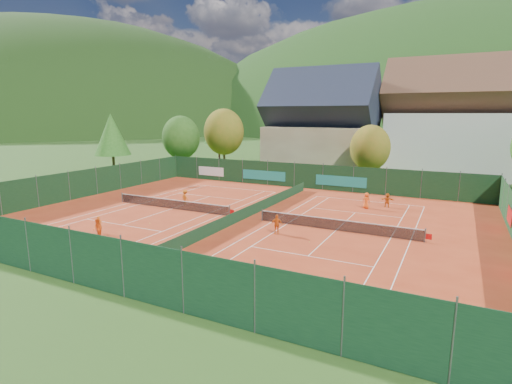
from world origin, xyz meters
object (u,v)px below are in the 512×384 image
Objects in this scene: player_left_near at (99,225)px; player_right_far_a at (366,201)px; hotel_block_a at (461,125)px; player_right_far_b at (387,200)px; ball_hopper at (330,283)px; player_left_mid at (98,229)px; player_left_far at (185,197)px; chalet at (321,129)px; player_right_near at (276,224)px.

player_right_far_a is at bearing 14.42° from player_left_near.
hotel_block_a is 27.45m from player_right_far_b.
player_left_mid reaches higher than ball_hopper.
player_right_far_a is at bearing 34.77° from player_right_far_b.
player_left_near is 0.83× the size of player_right_far_a.
player_left_near is 26.13m from player_right_far_b.
player_left_far reaches higher than player_left_near.
player_left_far is (-1.01, 11.80, 0.02)m from player_left_mid.
hotel_block_a is at bearing -108.38° from player_right_far_b.
hotel_block_a is at bearing 17.53° from chalet.
hotel_block_a is at bearing -90.59° from player_right_far_a.
player_right_near is 0.96× the size of player_right_far_a.
player_right_far_a is (16.46, 17.33, 0.13)m from player_left_near.
player_right_far_b is at bearing 13.92° from player_left_near.
player_right_far_a is (-2.25, 19.50, 0.22)m from ball_hopper.
chalet is at bearing -162.47° from hotel_block_a.
hotel_block_a is 16.69× the size of player_left_near.
chalet is 24.70m from player_right_far_b.
hotel_block_a is 42.11m from player_left_far.
player_right_near is (-11.78, -38.90, -6.64)m from hotel_block_a.
player_right_far_a is 2.24m from player_right_far_b.
hotel_block_a is 14.49× the size of player_right_near.
player_left_mid is (-22.88, -45.84, -6.64)m from hotel_block_a.
player_left_far is 19.83m from player_right_far_b.
player_right_far_b is (13.23, -20.00, -5.93)m from chalet.
player_left_mid is 0.96× the size of player_right_far_a.
player_right_far_b is at bearing 91.51° from ball_hopper.
ball_hopper is 0.52× the size of player_right_far_a.
player_left_far is at bearing 18.08° from player_right_far_b.
player_right_far_b is at bearing -102.51° from hotel_block_a.
hotel_block_a reaches higher than player_left_near.
player_left_far is (-18.67, 12.92, 0.21)m from ball_hopper.
player_left_far is 1.03× the size of player_right_near.
hotel_block_a is 13.93× the size of player_right_far_a.
player_right_far_b reaches higher than player_left_near.
hotel_block_a is 14.53× the size of player_left_mid.
player_left_mid is 13.09m from player_right_near.
ball_hopper is 22.71m from player_left_far.
player_left_near reaches higher than ball_hopper.
player_right_far_a is at bearing 96.59° from ball_hopper.
hotel_block_a is 14.13× the size of player_left_far.
chalet is 20.25× the size of ball_hopper.
ball_hopper is (-5.22, -46.96, -6.83)m from hotel_block_a.
chalet is 10.60× the size of player_left_far.
chalet reaches higher than player_left_near.
ball_hopper is 0.62× the size of player_left_near.
player_left_far is 1.10× the size of player_right_far_b.
player_right_far_a reaches higher than player_left_mid.
player_left_near is 0.85× the size of player_left_far.
player_left_mid is at bearing 64.66° from player_right_far_a.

